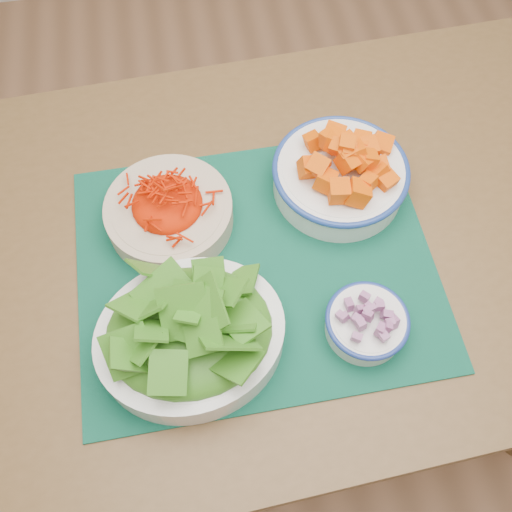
{
  "coord_description": "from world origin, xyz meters",
  "views": [
    {
      "loc": [
        -0.47,
        -0.19,
        1.58
      ],
      "look_at": [
        -0.4,
        0.23,
        0.78
      ],
      "focal_mm": 40.0,
      "sensor_mm": 36.0,
      "label": 1
    }
  ],
  "objects": [
    {
      "name": "squash_bowl",
      "position": [
        -0.23,
        0.36,
        0.81
      ],
      "size": [
        0.23,
        0.23,
        0.12
      ],
      "rotation": [
        0.0,
        0.0,
        0.01
      ],
      "color": "white",
      "rests_on": "placemat"
    },
    {
      "name": "table",
      "position": [
        -0.32,
        0.29,
        0.65
      ],
      "size": [
        1.27,
        0.88,
        0.75
      ],
      "rotation": [
        0.0,
        0.0,
        0.05
      ],
      "color": "brown",
      "rests_on": "ground"
    },
    {
      "name": "onion_bowl",
      "position": [
        -0.25,
        0.09,
        0.79
      ],
      "size": [
        0.15,
        0.15,
        0.07
      ],
      "rotation": [
        0.0,
        0.0,
        0.28
      ],
      "color": "silver",
      "rests_on": "placemat"
    },
    {
      "name": "lettuce_bowl",
      "position": [
        -0.51,
        0.11,
        0.81
      ],
      "size": [
        0.31,
        0.28,
        0.13
      ],
      "rotation": [
        0.0,
        0.0,
        0.16
      ],
      "color": "white",
      "rests_on": "placemat"
    },
    {
      "name": "carrot_bowl",
      "position": [
        -0.52,
        0.34,
        0.79
      ],
      "size": [
        0.27,
        0.27,
        0.09
      ],
      "rotation": [
        0.0,
        0.0,
        0.32
      ],
      "color": "beige",
      "rests_on": "placemat"
    },
    {
      "name": "ground",
      "position": [
        0.0,
        0.0,
        0.0
      ],
      "size": [
        4.0,
        4.0,
        0.0
      ],
      "primitive_type": "plane",
      "color": "#A77551",
      "rests_on": "ground"
    },
    {
      "name": "placemat",
      "position": [
        -0.4,
        0.23,
        0.75
      ],
      "size": [
        0.58,
        0.47,
        0.0
      ],
      "primitive_type": "cube",
      "rotation": [
        0.0,
        0.0,
        0.01
      ],
      "color": "#053225",
      "rests_on": "table"
    }
  ]
}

